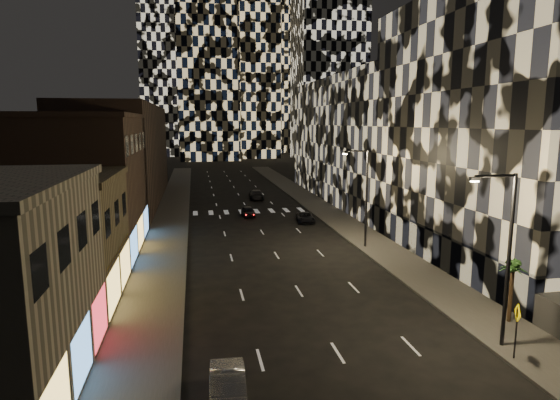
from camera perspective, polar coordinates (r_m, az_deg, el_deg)
name	(u,v)px	position (r m, az deg, el deg)	size (l,w,h in m)	color
sidewalk_left	(172,213)	(61.54, -13.08, -1.61)	(4.00, 120.00, 0.15)	#47443F
sidewalk_right	(322,208)	(63.74, 5.17, -1.02)	(4.00, 120.00, 0.15)	#47443F
curb_left	(188,213)	(61.47, -11.13, -1.55)	(0.20, 120.00, 0.15)	#4C4C47
curb_right	(307,209)	(63.22, 3.34, -1.08)	(0.20, 120.00, 0.15)	#4C4C47
retail_tan	(37,243)	(33.82, -27.53, -4.67)	(10.00, 10.00, 8.00)	olive
retail_brown	(80,186)	(45.36, -23.16, 1.57)	(10.00, 15.00, 12.00)	#4A352A
retail_filler_left	(123,155)	(71.23, -18.59, 5.25)	(10.00, 40.00, 14.00)	#4A352A
midrise_right	(523,130)	(44.05, 27.53, 7.59)	(16.00, 25.00, 22.00)	#232326
midrise_base	(431,245)	(41.08, 17.96, -5.28)	(0.60, 25.00, 3.00)	#383838
midrise_filler_right	(375,140)	(72.59, 11.47, 7.20)	(16.00, 40.00, 18.00)	#232326
tower_center_low	(206,2)	(154.66, -8.99, 22.77)	(18.00, 18.00, 95.00)	black
streetlight_near	(505,249)	(26.22, 25.77, -5.35)	(2.55, 0.25, 9.00)	black
streetlight_far	(364,191)	(43.61, 10.22, 1.04)	(2.55, 0.25, 9.00)	black
car_silver_parked	(228,389)	(21.02, -6.38, -21.94)	(1.47, 4.23, 1.39)	#98989D
car_dark_midlane	(248,212)	(58.47, -3.91, -1.41)	(1.46, 3.62, 1.23)	black
car_dark_oncoming	(256,194)	(71.61, -2.91, 0.69)	(2.02, 4.97, 1.44)	black
car_dark_rightlane	(305,217)	(55.11, 3.11, -2.13)	(1.87, 4.06, 1.13)	black
ped_sign	(517,321)	(26.15, 26.92, -13.03)	(0.40, 0.88, 2.82)	black
palm_tree	(513,271)	(30.25, 26.50, -7.72)	(1.90, 1.86, 3.71)	#47331E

